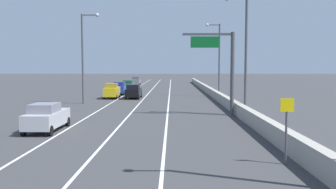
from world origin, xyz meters
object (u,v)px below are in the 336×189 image
(car_black_3, at_px, (134,91))
(lamp_post_left_mid, at_px, (85,52))
(lamp_post_right_second, at_px, (243,48))
(car_blue_1, at_px, (120,88))
(lamp_post_right_third, at_px, (218,55))
(overhead_sign_gantry, at_px, (224,63))
(car_yellow_5, at_px, (112,91))
(car_green_0, at_px, (129,85))
(car_gray_2, at_px, (136,81))
(speed_advisory_sign, at_px, (286,126))
(car_silver_4, at_px, (47,117))

(car_black_3, bearing_deg, lamp_post_left_mid, -125.27)
(lamp_post_right_second, relative_size, car_black_3, 2.38)
(lamp_post_right_second, xyz_separation_m, car_blue_1, (-14.67, 23.89, -5.08))
(lamp_post_right_third, height_order, car_black_3, lamp_post_right_third)
(overhead_sign_gantry, bearing_deg, car_yellow_5, 127.04)
(car_black_3, xyz_separation_m, car_yellow_5, (-3.05, 0.19, 0.07))
(lamp_post_right_second, distance_m, lamp_post_left_mid, 19.50)
(car_yellow_5, bearing_deg, car_green_0, 89.55)
(car_gray_2, relative_size, car_black_3, 0.92)
(overhead_sign_gantry, bearing_deg, car_black_3, 120.34)
(car_black_3, distance_m, car_yellow_5, 3.05)
(speed_advisory_sign, xyz_separation_m, car_gray_2, (-13.54, 67.55, -0.71))
(car_silver_4, distance_m, car_yellow_5, 25.33)
(car_gray_2, xyz_separation_m, car_black_3, (3.07, -34.17, -0.07))
(car_blue_1, bearing_deg, overhead_sign_gantry, -61.59)
(lamp_post_right_second, bearing_deg, speed_advisory_sign, -94.43)
(lamp_post_right_second, relative_size, car_yellow_5, 2.45)
(lamp_post_right_second, xyz_separation_m, car_silver_4, (-15.00, -8.07, -5.13))
(car_blue_1, relative_size, car_gray_2, 1.13)
(overhead_sign_gantry, xyz_separation_m, speed_advisory_sign, (0.44, -16.24, -2.96))
(car_green_0, relative_size, car_black_3, 1.08)
(speed_advisory_sign, bearing_deg, car_yellow_5, 111.94)
(car_black_3, distance_m, car_silver_4, 25.35)
(speed_advisory_sign, height_order, car_yellow_5, speed_advisory_sign)
(speed_advisory_sign, xyz_separation_m, lamp_post_right_second, (1.26, 16.31, 4.33))
(car_black_3, bearing_deg, speed_advisory_sign, -72.58)
(lamp_post_right_second, height_order, car_gray_2, lamp_post_right_second)
(lamp_post_left_mid, relative_size, car_gray_2, 2.58)
(car_green_0, height_order, car_gray_2, car_gray_2)
(speed_advisory_sign, bearing_deg, car_silver_4, 149.02)
(car_black_3, bearing_deg, lamp_post_right_third, 13.79)
(car_blue_1, distance_m, car_silver_4, 31.95)
(speed_advisory_sign, distance_m, car_silver_4, 16.04)
(car_gray_2, bearing_deg, speed_advisory_sign, -78.66)
(lamp_post_left_mid, bearing_deg, car_green_0, 85.23)
(lamp_post_left_mid, bearing_deg, car_black_3, 54.73)
(car_black_3, bearing_deg, lamp_post_right_second, -55.48)
(speed_advisory_sign, height_order, car_black_3, speed_advisory_sign)
(lamp_post_left_mid, relative_size, car_silver_4, 2.25)
(overhead_sign_gantry, relative_size, car_green_0, 1.55)
(lamp_post_right_third, relative_size, car_gray_2, 2.58)
(lamp_post_right_third, height_order, car_yellow_5, lamp_post_right_third)
(overhead_sign_gantry, height_order, lamp_post_right_third, lamp_post_right_third)
(overhead_sign_gantry, relative_size, lamp_post_right_third, 0.70)
(lamp_post_left_mid, relative_size, car_blue_1, 2.28)
(speed_advisory_sign, height_order, car_green_0, speed_advisory_sign)
(car_silver_4, relative_size, car_yellow_5, 1.09)
(car_green_0, relative_size, car_yellow_5, 1.11)
(lamp_post_left_mid, xyz_separation_m, car_gray_2, (1.93, 41.23, -5.04))
(lamp_post_left_mid, bearing_deg, overhead_sign_gantry, -33.84)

